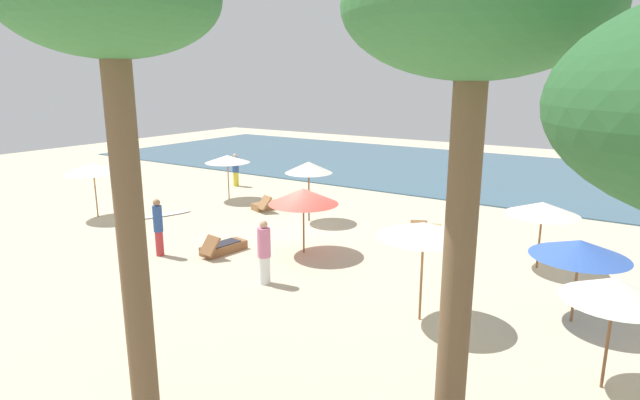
# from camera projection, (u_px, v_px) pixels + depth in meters

# --- Properties ---
(ground_plane) EXTENTS (60.00, 60.00, 0.00)m
(ground_plane) POSITION_uv_depth(u_px,v_px,m) (293.00, 246.00, 17.12)
(ground_plane) COLOR beige
(ocean_water) EXTENTS (48.00, 16.00, 0.06)m
(ocean_water) POSITION_uv_depth(u_px,v_px,m) (460.00, 170.00, 30.96)
(ocean_water) COLOR #3D6075
(ocean_water) RESTS_ON ground_plane
(umbrella_0) EXTENTS (2.08, 2.08, 1.99)m
(umbrella_0) POSITION_uv_depth(u_px,v_px,m) (543.00, 209.00, 14.75)
(umbrella_0) COLOR brown
(umbrella_0) RESTS_ON ground_plane
(umbrella_1) EXTENTS (2.19, 2.19, 2.19)m
(umbrella_1) POSITION_uv_depth(u_px,v_px,m) (93.00, 168.00, 20.22)
(umbrella_1) COLOR olive
(umbrella_1) RESTS_ON ground_plane
(umbrella_2) EXTENTS (2.13, 2.13, 1.96)m
(umbrella_2) POSITION_uv_depth(u_px,v_px,m) (580.00, 249.00, 11.45)
(umbrella_2) COLOR brown
(umbrella_2) RESTS_ON ground_plane
(umbrella_3) EXTENTS (2.21, 2.21, 2.10)m
(umbrella_3) POSITION_uv_depth(u_px,v_px,m) (303.00, 196.00, 16.05)
(umbrella_3) COLOR brown
(umbrella_3) RESTS_ON ground_plane
(umbrella_4) EXTENTS (2.02, 2.02, 2.05)m
(umbrella_4) POSITION_uv_depth(u_px,v_px,m) (227.00, 159.00, 23.19)
(umbrella_4) COLOR brown
(umbrella_4) RESTS_ON ground_plane
(umbrella_5) EXTENTS (1.83, 1.83, 2.34)m
(umbrella_5) POSITION_uv_depth(u_px,v_px,m) (309.00, 167.00, 19.65)
(umbrella_5) COLOR brown
(umbrella_5) RESTS_ON ground_plane
(umbrella_6) EXTENTS (2.08, 2.08, 2.34)m
(umbrella_6) POSITION_uv_depth(u_px,v_px,m) (424.00, 230.00, 11.44)
(umbrella_6) COLOR olive
(umbrella_6) RESTS_ON ground_plane
(umbrella_7) EXTENTS (1.77, 1.77, 2.12)m
(umbrella_7) POSITION_uv_depth(u_px,v_px,m) (615.00, 289.00, 8.89)
(umbrella_7) COLOR brown
(umbrella_7) RESTS_ON ground_plane
(lounger_0) EXTENTS (1.14, 1.79, 0.69)m
(lounger_0) POSITION_uv_depth(u_px,v_px,m) (269.00, 205.00, 21.90)
(lounger_0) COLOR olive
(lounger_0) RESTS_ON ground_plane
(lounger_1) EXTENTS (0.81, 1.74, 0.71)m
(lounger_1) POSITION_uv_depth(u_px,v_px,m) (222.00, 247.00, 16.42)
(lounger_1) COLOR brown
(lounger_1) RESTS_ON ground_plane
(lounger_2) EXTENTS (1.22, 1.79, 0.67)m
(lounger_2) POSITION_uv_depth(u_px,v_px,m) (432.00, 233.00, 17.99)
(lounger_2) COLOR olive
(lounger_2) RESTS_ON ground_plane
(person_1) EXTENTS (0.37, 0.37, 1.68)m
(person_1) POSITION_uv_depth(u_px,v_px,m) (236.00, 170.00, 26.36)
(person_1) COLOR yellow
(person_1) RESTS_ON ground_plane
(person_2) EXTENTS (0.32, 0.32, 1.83)m
(person_2) POSITION_uv_depth(u_px,v_px,m) (158.00, 227.00, 15.99)
(person_2) COLOR #BF3338
(person_2) RESTS_ON ground_plane
(person_3) EXTENTS (0.51, 0.51, 1.78)m
(person_3) POSITION_uv_depth(u_px,v_px,m) (264.00, 252.00, 13.82)
(person_3) COLOR white
(person_3) RESTS_ON ground_plane
(palm_1) EXTENTS (3.07, 3.07, 7.11)m
(palm_1) POSITION_uv_depth(u_px,v_px,m) (475.00, 22.00, 5.83)
(palm_1) COLOR brown
(palm_1) RESTS_ON ground_plane
(palm_2) EXTENTS (2.84, 2.84, 7.26)m
(palm_2) POSITION_uv_depth(u_px,v_px,m) (112.00, 17.00, 6.62)
(palm_2) COLOR brown
(palm_2) RESTS_ON ground_plane
(dog) EXTENTS (0.44, 0.64, 0.30)m
(dog) POSITION_uv_depth(u_px,v_px,m) (458.00, 256.00, 15.66)
(dog) COLOR silver
(dog) RESTS_ON ground_plane
(surfboard) EXTENTS (1.26, 2.33, 0.07)m
(surfboard) POSITION_uv_depth(u_px,v_px,m) (163.00, 215.00, 20.84)
(surfboard) COLOR silver
(surfboard) RESTS_ON ground_plane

